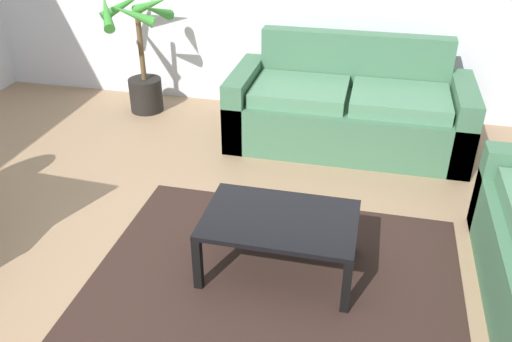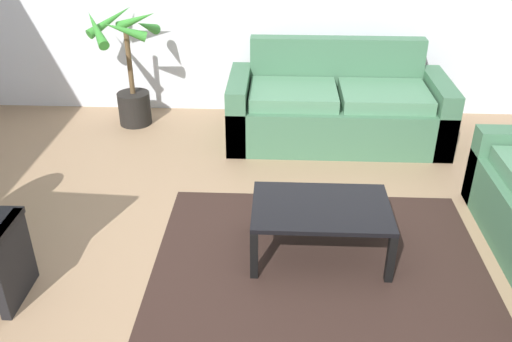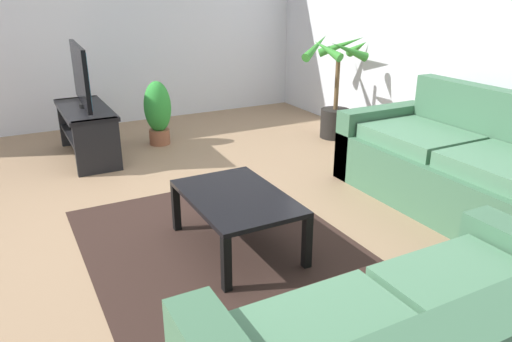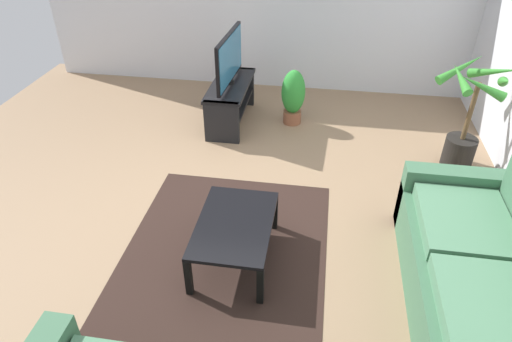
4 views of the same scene
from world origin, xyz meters
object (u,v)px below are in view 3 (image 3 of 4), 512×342
(couch_main, at_px, (464,172))
(coffee_table, at_px, (236,202))
(potted_plant_small, at_px, (158,111))
(tv, at_px, (81,75))
(potted_palm, at_px, (336,93))
(tv_stand, at_px, (87,125))

(couch_main, bearing_deg, coffee_table, -97.88)
(couch_main, distance_m, potted_plant_small, 3.16)
(tv, distance_m, potted_palm, 2.72)
(couch_main, xyz_separation_m, potted_palm, (-2.04, 0.27, 0.21))
(couch_main, bearing_deg, potted_plant_small, -149.57)
(tv, relative_size, potted_palm, 0.88)
(couch_main, relative_size, coffee_table, 2.25)
(tv_stand, bearing_deg, couch_main, 42.04)
(tv, height_order, potted_plant_small, tv)
(tv, xyz_separation_m, coffee_table, (2.37, 0.52, -0.51))
(tv_stand, relative_size, coffee_table, 1.21)
(potted_palm, bearing_deg, tv, -102.53)
(tv_stand, height_order, potted_palm, potted_palm)
(tv_stand, bearing_deg, tv, 87.06)
(potted_plant_small, bearing_deg, couch_main, 30.43)
(coffee_table, distance_m, potted_palm, 2.77)
(couch_main, distance_m, tv, 3.57)
(couch_main, distance_m, potted_palm, 2.07)
(couch_main, relative_size, tv, 2.00)
(coffee_table, distance_m, potted_plant_small, 2.48)
(coffee_table, bearing_deg, tv, -167.52)
(couch_main, bearing_deg, tv, -138.00)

